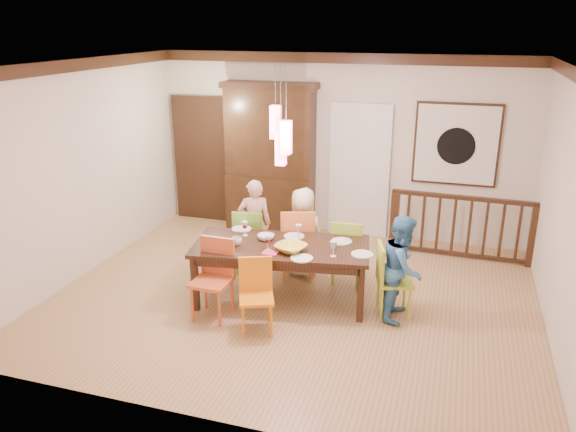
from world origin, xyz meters
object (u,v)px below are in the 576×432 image
(chair_end_right, at_px, (395,275))
(person_far_mid, at_px, (303,232))
(balustrade, at_px, (461,226))
(china_hutch, at_px, (270,158))
(person_far_left, at_px, (255,224))
(dining_table, at_px, (281,251))
(chair_far_left, at_px, (251,235))
(person_end_right, at_px, (403,268))

(chair_end_right, xyz_separation_m, person_far_mid, (-1.35, 0.76, 0.12))
(balustrade, bearing_deg, china_hutch, 175.92)
(balustrade, xyz_separation_m, person_far_left, (-2.81, -1.20, 0.15))
(dining_table, height_order, chair_far_left, chair_far_left)
(balustrade, distance_m, person_far_mid, 2.44)
(person_far_mid, bearing_deg, china_hutch, -47.96)
(chair_end_right, bearing_deg, china_hutch, 28.77)
(balustrade, bearing_deg, person_far_left, -154.55)
(person_far_left, distance_m, person_far_mid, 0.73)
(person_far_mid, bearing_deg, chair_far_left, 16.76)
(person_far_left, bearing_deg, balustrade, -179.02)
(dining_table, xyz_separation_m, person_end_right, (1.48, 0.02, -0.03))
(dining_table, distance_m, person_end_right, 1.48)
(china_hutch, xyz_separation_m, person_far_left, (0.29, -1.55, -0.58))
(person_far_left, bearing_deg, person_far_mid, 152.34)
(chair_far_left, relative_size, person_end_right, 0.73)
(balustrade, bearing_deg, dining_table, -133.27)
(person_far_left, xyz_separation_m, person_end_right, (2.16, -0.87, -0.01))
(chair_far_left, xyz_separation_m, person_end_right, (2.16, -0.71, 0.10))
(dining_table, distance_m, china_hutch, 2.68)
(dining_table, distance_m, balustrade, 2.98)
(person_end_right, bearing_deg, balustrade, -12.86)
(chair_end_right, xyz_separation_m, balustrade, (0.73, 2.03, -0.01))
(china_hutch, height_order, person_end_right, china_hutch)
(person_far_left, relative_size, person_end_right, 1.02)
(chair_far_left, bearing_deg, person_end_right, 156.27)
(china_hutch, height_order, person_far_mid, china_hutch)
(person_far_mid, bearing_deg, person_far_left, 4.39)
(dining_table, relative_size, chair_end_right, 2.56)
(balustrade, height_order, person_far_mid, person_far_mid)
(chair_end_right, distance_m, person_end_right, 0.15)
(chair_end_right, relative_size, person_end_right, 0.70)
(chair_far_left, distance_m, person_end_right, 2.27)
(china_hutch, bearing_deg, chair_far_left, -80.19)
(china_hutch, bearing_deg, person_end_right, -44.54)
(chair_end_right, distance_m, person_far_left, 2.24)
(person_far_left, relative_size, person_far_mid, 1.03)
(chair_end_right, height_order, balustrade, balustrade)
(person_far_left, bearing_deg, chair_end_right, 135.97)
(balustrade, relative_size, person_far_left, 1.62)
(person_far_left, bearing_deg, china_hutch, -101.57)
(dining_table, bearing_deg, balustrade, 35.21)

